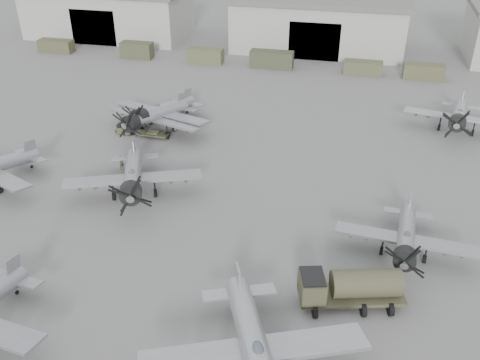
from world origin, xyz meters
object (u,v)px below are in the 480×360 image
Objects in this scene: aircraft_far_1 at (459,116)px; aircraft_extra_736 at (153,117)px; aircraft_mid_2 at (406,238)px; aircraft_mid_1 at (133,177)px; tug_trailer at (135,131)px; fuel_tanker at (351,286)px; ground_crew at (122,162)px; aircraft_far_0 at (160,111)px; aircraft_near_1 at (256,351)px.

aircraft_far_1 reaches higher than aircraft_extra_736.
aircraft_mid_1 is at bearing 176.85° from aircraft_mid_2.
tug_trailer is at bearing 90.84° from aircraft_mid_1.
fuel_tanker reaches higher than tug_trailer.
aircraft_mid_2 reaches higher than ground_crew.
ground_crew is at bearing -73.87° from aircraft_extra_736.
aircraft_mid_2 is 1.80× the size of tug_trailer.
aircraft_mid_1 is 24.77m from aircraft_mid_2.
aircraft_far_1 is 7.84× the size of ground_crew.
tug_trailer is (-2.32, -2.50, -1.78)m from aircraft_far_0.
aircraft_far_0 and aircraft_extra_736 have the same top height.
aircraft_far_0 is at bearing 49.47° from tug_trailer.
aircraft_near_1 reaches higher than fuel_tanker.
fuel_tanker is at bearing 34.35° from aircraft_near_1.
aircraft_mid_1 reaches higher than fuel_tanker.
aircraft_mid_1 is 2.04× the size of tug_trailer.
aircraft_far_0 is 1.98× the size of tug_trailer.
aircraft_mid_1 is at bearing -134.24° from aircraft_far_1.
aircraft_far_0 is (-18.03, 33.23, -0.31)m from aircraft_near_1.
aircraft_mid_2 is at bearing 34.39° from aircraft_near_1.
fuel_tanker is at bearing -29.18° from aircraft_far_0.
aircraft_near_1 is 36.36m from aircraft_extra_736.
aircraft_far_1 is at bearing -41.09° from ground_crew.
aircraft_far_0 is 34.82m from aircraft_far_1.
aircraft_near_1 is 1.09× the size of aircraft_mid_1.
aircraft_far_0 is at bearing 96.32° from aircraft_near_1.
aircraft_mid_2 is at bearing -94.05° from aircraft_far_1.
aircraft_far_1 is at bearing 28.22° from aircraft_far_0.
fuel_tanker is (23.33, -25.21, -0.59)m from aircraft_far_0.
aircraft_near_1 is 42.60m from aircraft_far_1.
fuel_tanker is (20.48, -9.80, -0.69)m from aircraft_mid_1.
aircraft_mid_2 is at bearing 41.68° from fuel_tanker.
aircraft_far_0 is 1.57× the size of fuel_tanker.
aircraft_far_0 is at bearing 98.66° from aircraft_extra_736.
aircraft_far_1 is (6.93, 25.29, 0.23)m from aircraft_mid_2.
aircraft_mid_1 is 15.68m from aircraft_far_0.
aircraft_mid_2 is 0.91× the size of aircraft_far_0.
aircraft_far_1 reaches higher than fuel_tanker.
aircraft_mid_2 is 32.61m from aircraft_extra_736.
aircraft_extra_736 is at bearing 120.40° from fuel_tanker.
aircraft_mid_1 is (-15.17, 17.81, -0.21)m from aircraft_near_1.
aircraft_far_1 reaches higher than ground_crew.
ground_crew is at bearing -75.20° from aircraft_far_0.
aircraft_far_1 reaches higher than aircraft_far_0.
fuel_tanker is at bearing -97.94° from aircraft_far_1.
ground_crew is (-0.59, -10.41, -1.45)m from aircraft_far_0.
aircraft_mid_2 is 7.29m from fuel_tanker.
ground_crew is (1.73, -7.90, 0.33)m from tug_trailer.
aircraft_mid_1 reaches higher than aircraft_mid_2.
aircraft_extra_736 reaches higher than tug_trailer.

